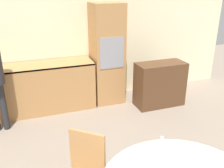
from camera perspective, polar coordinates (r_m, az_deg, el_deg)
wall_back at (r=5.14m, az=-8.75°, el=10.27°), size 7.17×0.05×2.60m
kitchen_counter at (r=4.95m, az=-21.55°, el=-1.41°), size 2.98×0.60×0.93m
oven_unit at (r=5.04m, az=-1.15°, el=6.77°), size 0.60×0.59×2.00m
sideboard at (r=5.09m, az=10.84°, el=-0.06°), size 0.98×0.45×0.89m
salt_shaker at (r=2.67m, az=11.33°, el=-12.52°), size 0.03×0.03×0.09m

